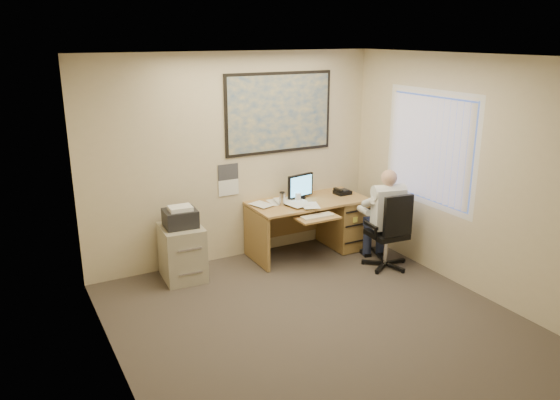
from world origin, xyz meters
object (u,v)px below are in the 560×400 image
desk (327,218)px  person (386,219)px  filing_cabinet (182,248)px  office_chair (389,246)px

desk → person: size_ratio=1.25×
filing_cabinet → office_chair: (2.43, -0.95, -0.10)m
filing_cabinet → person: person is taller
person → desk: bearing=124.0°
office_chair → person: person is taller
filing_cabinet → person: bearing=-16.2°
person → filing_cabinet: bearing=173.6°
filing_cabinet → office_chair: size_ratio=0.92×
desk → person: bearing=-69.5°
desk → filing_cabinet: desk is taller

